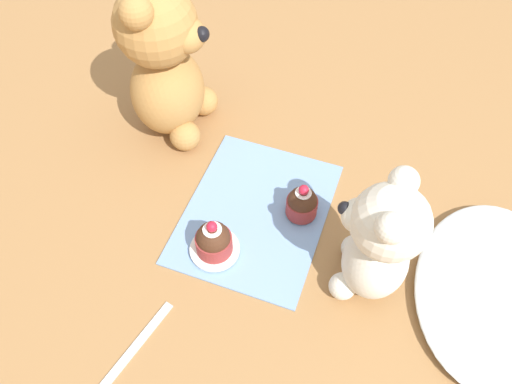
# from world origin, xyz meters

# --- Properties ---
(ground_plane) EXTENTS (4.00, 4.00, 0.00)m
(ground_plane) POSITION_xyz_m (0.00, 0.00, 0.00)
(ground_plane) COLOR #9E7042
(knitted_placemat) EXTENTS (0.27, 0.21, 0.01)m
(knitted_placemat) POSITION_xyz_m (0.00, 0.00, 0.00)
(knitted_placemat) COLOR #7A9ED1
(knitted_placemat) RESTS_ON ground_plane
(tulle_cloth) EXTENTS (0.30, 0.22, 0.03)m
(tulle_cloth) POSITION_xyz_m (0.02, 0.36, 0.01)
(tulle_cloth) COLOR white
(tulle_cloth) RESTS_ON ground_plane
(teddy_bear_cream) EXTENTS (0.11, 0.11, 0.21)m
(teddy_bear_cream) POSITION_xyz_m (0.05, 0.19, 0.10)
(teddy_bear_cream) COLOR silver
(teddy_bear_cream) RESTS_ON ground_plane
(teddy_bear_tan) EXTENTS (0.14, 0.15, 0.28)m
(teddy_bear_tan) POSITION_xyz_m (-0.13, -0.20, 0.14)
(teddy_bear_tan) COLOR #B78447
(teddy_bear_tan) RESTS_ON ground_plane
(cupcake_near_cream_bear) EXTENTS (0.05, 0.05, 0.07)m
(cupcake_near_cream_bear) POSITION_xyz_m (-0.02, 0.07, 0.03)
(cupcake_near_cream_bear) COLOR #993333
(cupcake_near_cream_bear) RESTS_ON knitted_placemat
(saucer_plate) EXTENTS (0.07, 0.07, 0.01)m
(saucer_plate) POSITION_xyz_m (0.09, -0.03, 0.01)
(saucer_plate) COLOR white
(saucer_plate) RESTS_ON knitted_placemat
(cupcake_near_tan_bear) EXTENTS (0.05, 0.05, 0.07)m
(cupcake_near_tan_bear) POSITION_xyz_m (0.09, -0.03, 0.03)
(cupcake_near_tan_bear) COLOR #993333
(cupcake_near_tan_bear) RESTS_ON saucer_plate
(teaspoon) EXTENTS (0.13, 0.04, 0.01)m
(teaspoon) POSITION_xyz_m (0.25, -0.08, 0.00)
(teaspoon) COLOR silver
(teaspoon) RESTS_ON ground_plane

